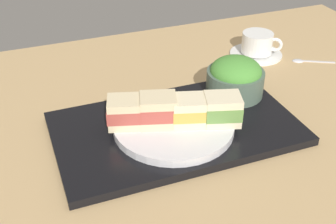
# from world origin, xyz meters

# --- Properties ---
(ground_plane) EXTENTS (1.40, 1.00, 0.03)m
(ground_plane) POSITION_xyz_m (0.00, 0.00, -0.01)
(ground_plane) COLOR tan
(serving_tray) EXTENTS (0.45, 0.26, 0.02)m
(serving_tray) POSITION_xyz_m (-0.01, 0.01, 0.01)
(serving_tray) COLOR black
(serving_tray) RESTS_ON ground_plane
(sandwich_plate) EXTENTS (0.22, 0.22, 0.02)m
(sandwich_plate) POSITION_xyz_m (-0.02, -0.00, 0.02)
(sandwich_plate) COLOR silver
(sandwich_plate) RESTS_ON serving_tray
(sandwich_nearmost) EXTENTS (0.08, 0.07, 0.05)m
(sandwich_nearmost) POSITION_xyz_m (-0.10, 0.02, 0.06)
(sandwich_nearmost) COLOR beige
(sandwich_nearmost) RESTS_ON sandwich_plate
(sandwich_inner_near) EXTENTS (0.08, 0.07, 0.06)m
(sandwich_inner_near) POSITION_xyz_m (-0.05, 0.01, 0.06)
(sandwich_inner_near) COLOR beige
(sandwich_inner_near) RESTS_ON sandwich_plate
(sandwich_inner_far) EXTENTS (0.08, 0.07, 0.05)m
(sandwich_inner_far) POSITION_xyz_m (0.01, -0.01, 0.06)
(sandwich_inner_far) COLOR beige
(sandwich_inner_far) RESTS_ON sandwich_plate
(sandwich_farmost) EXTENTS (0.08, 0.07, 0.05)m
(sandwich_farmost) POSITION_xyz_m (0.06, -0.03, 0.06)
(sandwich_farmost) COLOR beige
(sandwich_farmost) RESTS_ON sandwich_plate
(salad_bowl) EXTENTS (0.12, 0.12, 0.08)m
(salad_bowl) POSITION_xyz_m (0.15, 0.07, 0.05)
(salad_bowl) COLOR #4C6051
(salad_bowl) RESTS_ON serving_tray
(coffee_cup) EXTENTS (0.13, 0.13, 0.06)m
(coffee_cup) POSITION_xyz_m (0.31, 0.25, 0.03)
(coffee_cup) COLOR white
(coffee_cup) RESTS_ON ground_plane
(teaspoon) EXTENTS (0.10, 0.06, 0.01)m
(teaspoon) POSITION_xyz_m (0.40, 0.17, 0.00)
(teaspoon) COLOR silver
(teaspoon) RESTS_ON ground_plane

